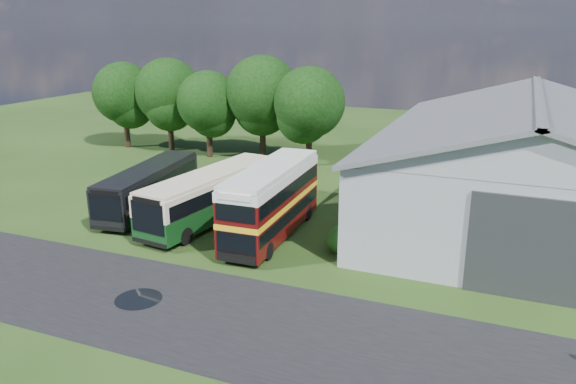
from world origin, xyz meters
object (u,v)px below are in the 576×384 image
at_px(bus_maroon_double, 272,202).
at_px(storage_shed, 531,157).
at_px(bus_dark_single, 149,187).
at_px(bus_green_single, 212,195).

bearing_deg(bus_maroon_double, storage_shed, 30.71).
height_order(bus_maroon_double, bus_dark_single, bus_maroon_double).
bearing_deg(bus_green_single, bus_maroon_double, -4.54).
height_order(storage_shed, bus_maroon_double, storage_shed).
relative_size(bus_green_single, bus_maroon_double, 1.18).
bearing_deg(storage_shed, bus_dark_single, -162.32).
bearing_deg(storage_shed, bus_green_single, -156.64).
bearing_deg(bus_dark_single, bus_maroon_double, -15.75).
height_order(storage_shed, bus_dark_single, storage_shed).
distance_m(storage_shed, bus_green_single, 20.59).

